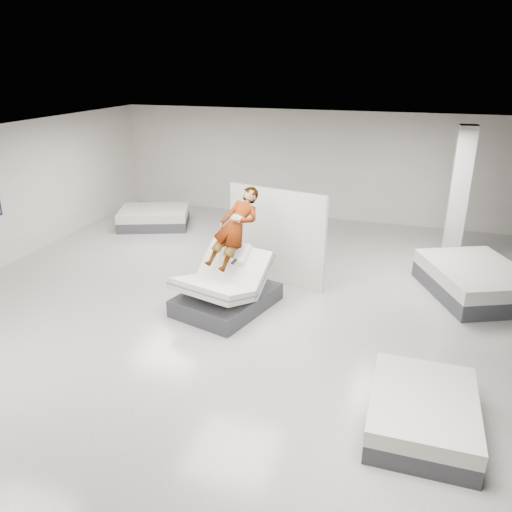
% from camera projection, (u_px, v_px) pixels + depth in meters
% --- Properties ---
extents(room, '(14.00, 14.04, 3.20)m').
position_uv_depth(room, '(229.00, 239.00, 8.73)').
color(room, beige).
rests_on(room, ground).
extents(hero_bed, '(1.88, 2.21, 1.24)m').
position_uv_depth(hero_bed, '(226.00, 290.00, 9.63)').
color(hero_bed, '#3E3E44').
rests_on(hero_bed, floor).
extents(person, '(1.05, 1.76, 1.33)m').
position_uv_depth(person, '(235.00, 243.00, 9.57)').
color(person, slate).
rests_on(person, hero_bed).
extents(remote, '(0.09, 0.15, 0.08)m').
position_uv_depth(remote, '(234.00, 262.00, 9.26)').
color(remote, black).
rests_on(remote, person).
extents(divider_panel, '(2.23, 0.63, 2.06)m').
position_uv_depth(divider_panel, '(276.00, 237.00, 10.58)').
color(divider_panel, silver).
rests_on(divider_panel, floor).
extents(flat_bed_right_far, '(2.48, 2.76, 0.62)m').
position_uv_depth(flat_bed_right_far, '(475.00, 281.00, 10.22)').
color(flat_bed_right_far, '#3E3E44').
rests_on(flat_bed_right_far, floor).
extents(flat_bed_right_near, '(1.34, 1.78, 0.49)m').
position_uv_depth(flat_bed_right_near, '(422.00, 412.00, 6.49)').
color(flat_bed_right_near, '#3E3E44').
rests_on(flat_bed_right_near, floor).
extents(flat_bed_left_far, '(2.30, 2.02, 0.53)m').
position_uv_depth(flat_bed_left_far, '(154.00, 217.00, 14.50)').
color(flat_bed_left_far, '#3E3E44').
rests_on(flat_bed_left_far, floor).
extents(column, '(0.40, 0.40, 3.20)m').
position_uv_depth(column, '(459.00, 195.00, 11.57)').
color(column, silver).
rests_on(column, floor).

